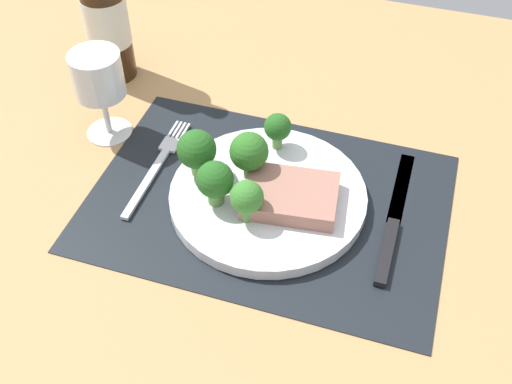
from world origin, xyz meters
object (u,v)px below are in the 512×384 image
plate (268,196)px  wine_bottle (105,11)px  fork (157,166)px  wine_glass (99,80)px  steak (291,196)px  knife (393,225)px

plate → wine_bottle: bearing=147.9°
fork → wine_glass: size_ratio=1.49×
plate → steak: bearing=-14.5°
fork → wine_glass: wine_glass is taller
knife → plate: bearing=-179.4°
fork → plate: bearing=-5.0°
fork → knife: bearing=-1.5°
plate → knife: bearing=1.9°
plate → wine_bottle: size_ratio=0.85×
wine_bottle → fork: bearing=-50.1°
fork → knife: 31.60cm
fork → knife: (31.58, -0.89, 0.05)cm
plate → knife: plate is taller
wine_bottle → plate: bearing=-32.1°
steak → knife: size_ratio=0.49×
wine_glass → wine_bottle: bearing=112.7°
steak → wine_bottle: wine_bottle is taller
wine_bottle → wine_glass: wine_bottle is taller
fork → knife: size_ratio=0.83×
plate → wine_bottle: wine_bottle is taller
knife → wine_bottle: size_ratio=0.79×
plate → wine_glass: 27.29cm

